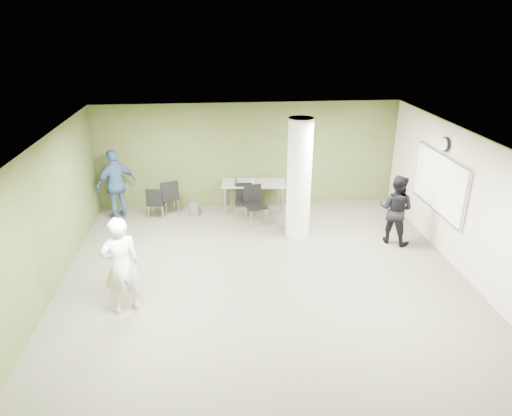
{
  "coord_description": "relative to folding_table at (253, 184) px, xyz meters",
  "views": [
    {
      "loc": [
        -0.91,
        -7.7,
        4.84
      ],
      "look_at": [
        -0.08,
        1.0,
        1.14
      ],
      "focal_mm": 32.0,
      "sensor_mm": 36.0,
      "label": 1
    }
  ],
  "objects": [
    {
      "name": "floor",
      "position": [
        -0.09,
        -3.54,
        -0.74
      ],
      "size": [
        8.0,
        8.0,
        0.0
      ],
      "primitive_type": "plane",
      "color": "#535141",
      "rests_on": "ground"
    },
    {
      "name": "ceiling",
      "position": [
        -0.09,
        -3.54,
        2.06
      ],
      "size": [
        8.0,
        8.0,
        0.0
      ],
      "primitive_type": "plane",
      "rotation": [
        3.14,
        0.0,
        0.0
      ],
      "color": "white",
      "rests_on": "wall_back"
    },
    {
      "name": "wall_back",
      "position": [
        -0.09,
        0.46,
        0.66
      ],
      "size": [
        8.0,
        2.8,
        0.02
      ],
      "primitive_type": "cube",
      "rotation": [
        1.57,
        0.0,
        0.0
      ],
      "color": "#475025",
      "rests_on": "floor"
    },
    {
      "name": "wall_left",
      "position": [
        -4.09,
        -3.54,
        0.66
      ],
      "size": [
        0.02,
        8.0,
        2.8
      ],
      "primitive_type": "cube",
      "color": "#475025",
      "rests_on": "floor"
    },
    {
      "name": "wall_right_cream",
      "position": [
        3.91,
        -3.54,
        0.66
      ],
      "size": [
        0.02,
        8.0,
        2.8
      ],
      "primitive_type": "cube",
      "color": "beige",
      "rests_on": "floor"
    },
    {
      "name": "column",
      "position": [
        0.91,
        -1.54,
        0.66
      ],
      "size": [
        0.56,
        0.56,
        2.8
      ],
      "primitive_type": "cylinder",
      "color": "silver",
      "rests_on": "floor"
    },
    {
      "name": "whiteboard",
      "position": [
        3.84,
        -2.34,
        0.76
      ],
      "size": [
        0.05,
        2.3,
        1.3
      ],
      "color": "silver",
      "rests_on": "wall_right_cream"
    },
    {
      "name": "wall_clock",
      "position": [
        3.84,
        -2.34,
        1.61
      ],
      "size": [
        0.06,
        0.32,
        0.32
      ],
      "color": "black",
      "rests_on": "wall_right_cream"
    },
    {
      "name": "folding_table",
      "position": [
        0.0,
        0.0,
        0.0
      ],
      "size": [
        1.73,
        0.9,
        1.04
      ],
      "rotation": [
        0.0,
        0.0,
        -0.1
      ],
      "color": "gray",
      "rests_on": "floor"
    },
    {
      "name": "wastebasket",
      "position": [
        -1.57,
        -0.18,
        -0.58
      ],
      "size": [
        0.28,
        0.28,
        0.32
      ],
      "primitive_type": "cylinder",
      "color": "#4C4C4C",
      "rests_on": "floor"
    },
    {
      "name": "chair_back_left",
      "position": [
        -2.52,
        -0.34,
        -0.24
      ],
      "size": [
        0.5,
        0.5,
        0.86
      ],
      "rotation": [
        0.0,
        0.0,
        2.95
      ],
      "color": "black",
      "rests_on": "floor"
    },
    {
      "name": "chair_back_right",
      "position": [
        -2.2,
        -0.14,
        -0.17
      ],
      "size": [
        0.62,
        0.62,
        0.98
      ],
      "rotation": [
        0.0,
        0.0,
        3.48
      ],
      "color": "black",
      "rests_on": "floor"
    },
    {
      "name": "chair_table_left",
      "position": [
        -0.28,
        -0.4,
        -0.22
      ],
      "size": [
        0.47,
        0.47,
        0.89
      ],
      "rotation": [
        0.0,
        0.0,
        -0.06
      ],
      "color": "black",
      "rests_on": "floor"
    },
    {
      "name": "chair_table_right",
      "position": [
        -0.04,
        -0.75,
        -0.18
      ],
      "size": [
        0.59,
        0.59,
        0.96
      ],
      "rotation": [
        0.0,
        0.0,
        0.26
      ],
      "color": "black",
      "rests_on": "floor"
    },
    {
      "name": "woman_white",
      "position": [
        -2.65,
        -4.28,
        0.16
      ],
      "size": [
        0.77,
        0.66,
        1.8
      ],
      "primitive_type": "imported",
      "rotation": [
        0.0,
        0.0,
        3.55
      ],
      "color": "white",
      "rests_on": "floor"
    },
    {
      "name": "man_black",
      "position": [
        3.04,
        -2.14,
        0.07
      ],
      "size": [
        1.0,
        0.97,
        1.62
      ],
      "primitive_type": "imported",
      "rotation": [
        0.0,
        0.0,
        2.44
      ],
      "color": "black",
      "rests_on": "floor"
    },
    {
      "name": "man_blue",
      "position": [
        -3.49,
        -0.14,
        0.16
      ],
      "size": [
        1.12,
        0.97,
        1.81
      ],
      "primitive_type": "imported",
      "rotation": [
        0.0,
        0.0,
        3.75
      ],
      "color": "#3B5C93",
      "rests_on": "floor"
    }
  ]
}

